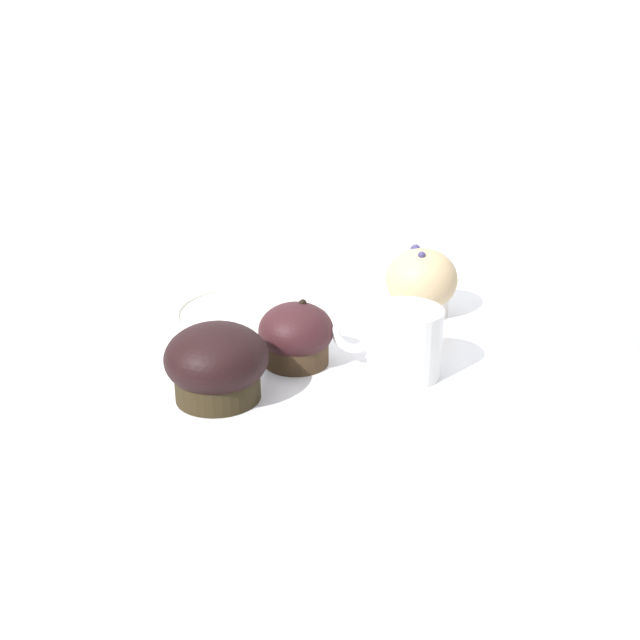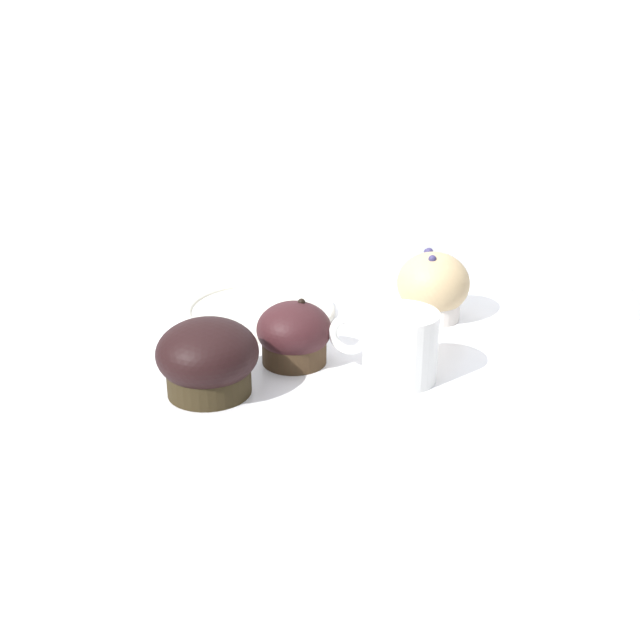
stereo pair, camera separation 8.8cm
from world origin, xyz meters
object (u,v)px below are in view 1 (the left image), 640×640
(muffin_back_left, at_px, (421,284))
(serving_plate, at_px, (250,313))
(muffin_back_right, at_px, (296,336))
(muffin_front_center, at_px, (217,364))
(coffee_cup, at_px, (403,340))

(muffin_back_left, xyz_separation_m, serving_plate, (-0.23, -0.05, -0.04))
(muffin_back_right, distance_m, serving_plate, 0.16)
(muffin_back_right, height_order, serving_plate, muffin_back_right)
(muffin_front_center, bearing_deg, serving_plate, 97.04)
(muffin_back_left, relative_size, serving_plate, 0.47)
(muffin_front_center, height_order, serving_plate, muffin_front_center)
(muffin_back_left, distance_m, serving_plate, 0.24)
(muffin_back_right, bearing_deg, muffin_front_center, -123.21)
(muffin_back_right, xyz_separation_m, serving_plate, (-0.09, 0.13, -0.03))
(muffin_back_right, xyz_separation_m, coffee_cup, (0.12, -0.01, 0.01))
(muffin_back_left, relative_size, muffin_back_right, 1.10)
(muffin_back_right, bearing_deg, serving_plate, 125.21)
(muffin_back_right, height_order, coffee_cup, coffee_cup)
(muffin_back_left, relative_size, coffee_cup, 0.76)
(muffin_back_right, distance_m, coffee_cup, 0.12)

